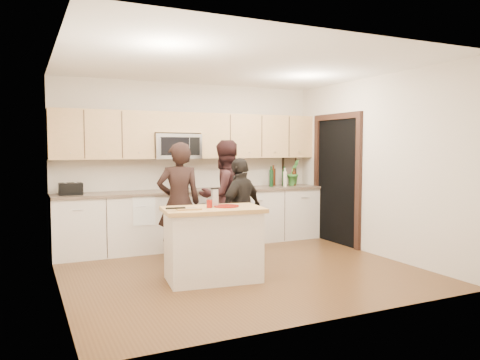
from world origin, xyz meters
name	(u,v)px	position (x,y,z in m)	size (l,w,h in m)	color
floor	(240,270)	(0.00, 0.00, 0.00)	(4.50, 4.50, 0.00)	#55371D
room_shell	(240,140)	(0.00, 0.00, 1.73)	(4.52, 4.02, 2.71)	beige
back_cabinetry	(197,218)	(0.00, 1.69, 0.47)	(4.50, 0.66, 0.94)	silver
upper_cabinetry	(195,135)	(0.03, 1.83, 1.84)	(4.50, 0.33, 0.75)	tan
microwave	(176,146)	(-0.31, 1.80, 1.65)	(0.76, 0.41, 0.40)	silver
doorway	(337,175)	(2.23, 0.90, 1.16)	(0.06, 1.25, 2.20)	black
framed_picture	(289,166)	(1.95, 1.98, 1.28)	(0.30, 0.03, 0.38)	black
dish_towel	(142,202)	(-0.95, 1.50, 0.80)	(0.34, 0.60, 0.48)	white
island	(213,244)	(-0.50, -0.28, 0.45)	(1.28, 0.84, 0.90)	silver
red_plate	(226,206)	(-0.32, -0.28, 0.91)	(0.31, 0.31, 0.02)	maroon
box_grater	(215,196)	(-0.44, -0.20, 1.03)	(0.09, 0.06, 0.22)	silver
drink_glass	(209,204)	(-0.55, -0.28, 0.95)	(0.07, 0.07, 0.10)	maroon
cutting_board	(189,209)	(-0.84, -0.35, 0.91)	(0.29, 0.17, 0.02)	tan
tongs	(176,208)	(-1.00, -0.35, 0.93)	(0.23, 0.03, 0.02)	black
knife	(189,208)	(-0.84, -0.37, 0.92)	(0.19, 0.02, 0.01)	silver
toaster	(71,189)	(-1.96, 1.67, 1.03)	(0.33, 0.23, 0.18)	black
bottle_cluster	(281,176)	(1.61, 1.71, 1.11)	(0.54, 0.30, 0.37)	black
orchid	(293,173)	(1.87, 1.72, 1.18)	(0.26, 0.21, 0.47)	#397C31
woman_left	(179,203)	(-0.60, 0.77, 0.85)	(0.62, 0.41, 1.70)	black
woman_center	(224,196)	(0.25, 1.13, 0.87)	(0.85, 0.66, 1.74)	black
woman_right	(241,210)	(0.20, 0.39, 0.74)	(0.87, 0.36, 1.49)	black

